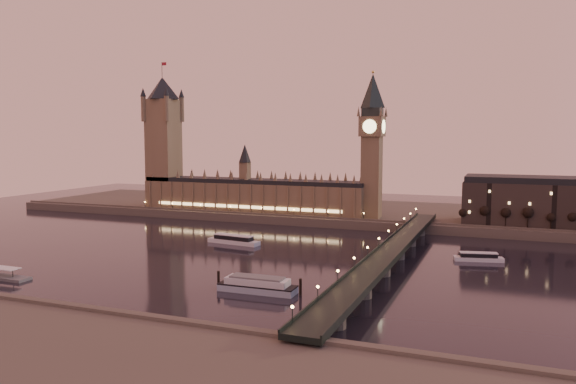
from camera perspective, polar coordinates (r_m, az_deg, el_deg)
name	(u,v)px	position (r m, az deg, el deg)	size (l,w,h in m)	color
ground	(225,253)	(314.66, -6.40, -6.14)	(700.00, 700.00, 0.00)	black
far_embankment	(354,212)	(455.93, 6.72, -2.06)	(560.00, 130.00, 6.00)	#423D35
palace_of_westminster	(252,191)	(436.28, -3.68, 0.09)	(180.00, 26.62, 52.00)	brown
victoria_tower	(163,134)	(473.66, -12.54, 5.75)	(31.68, 31.68, 118.00)	brown
big_ben	(372,137)	(403.28, 8.54, 5.59)	(17.68, 17.68, 104.00)	brown
westminster_bridge	(390,256)	(283.34, 10.31, -6.39)	(13.20, 260.00, 15.30)	black
bare_tree_0	(464,212)	(385.16, 17.44, -1.96)	(5.75, 5.75, 11.70)	black
bare_tree_1	(485,213)	(384.51, 19.36, -2.04)	(5.75, 5.75, 11.70)	black
bare_tree_2	(506,214)	(384.30, 21.29, -2.11)	(5.75, 5.75, 11.70)	black
bare_tree_3	(528,215)	(384.52, 23.21, -2.18)	(5.75, 5.75, 11.70)	black
bare_tree_4	(551,216)	(385.18, 25.14, -2.25)	(5.75, 5.75, 11.70)	black
bare_tree_5	(574,217)	(386.26, 27.05, -2.31)	(5.75, 5.75, 11.70)	black
cruise_boat_a	(234,240)	(339.22, -5.55, -4.86)	(34.25, 11.64, 5.37)	silver
cruise_boat_b	(478,257)	(308.14, 18.79, -6.29)	(25.41, 11.42, 4.55)	silver
moored_barge	(257,285)	(235.98, -3.13, -9.41)	(38.20, 9.93, 7.00)	#94A8BC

